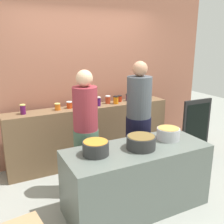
{
  "coord_description": "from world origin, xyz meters",
  "views": [
    {
      "loc": [
        -1.5,
        -2.63,
        1.99
      ],
      "look_at": [
        0.0,
        0.35,
        1.05
      ],
      "focal_mm": 41.46,
      "sensor_mm": 36.0,
      "label": 1
    }
  ],
  "objects": [
    {
      "name": "preserve_jar_9",
      "position": [
        0.85,
        1.08,
        1.02
      ],
      "size": [
        0.09,
        0.09,
        0.12
      ],
      "color": "#8E3A18",
      "rests_on": "display_shelf"
    },
    {
      "name": "preserve_jar_6",
      "position": [
        0.43,
        1.06,
        1.03
      ],
      "size": [
        0.09,
        0.09,
        0.13
      ],
      "color": "orange",
      "rests_on": "display_shelf"
    },
    {
      "name": "cooking_pot_center",
      "position": [
        0.03,
        -0.33,
        0.86
      ],
      "size": [
        0.33,
        0.33,
        0.15
      ],
      "color": "#2D2D2D",
      "rests_on": "prep_table"
    },
    {
      "name": "preserve_jar_10",
      "position": [
        1.02,
        1.08,
        1.03
      ],
      "size": [
        0.07,
        0.07,
        0.15
      ],
      "color": "olive",
      "rests_on": "display_shelf"
    },
    {
      "name": "ground",
      "position": [
        0.0,
        0.0,
        0.0
      ],
      "size": [
        12.0,
        12.0,
        0.0
      ],
      "primitive_type": "plane",
      "color": "gray"
    },
    {
      "name": "preserve_jar_2",
      "position": [
        -0.35,
        1.13,
        1.01
      ],
      "size": [
        0.09,
        0.09,
        0.11
      ],
      "color": "#BC3813",
      "rests_on": "display_shelf"
    },
    {
      "name": "cook_with_tongs",
      "position": [
        -0.41,
        0.27,
        0.75
      ],
      "size": [
        0.32,
        0.32,
        1.64
      ],
      "color": "#455F4B",
      "rests_on": "ground"
    },
    {
      "name": "storefront_wall",
      "position": [
        0.0,
        1.45,
        1.5
      ],
      "size": [
        4.8,
        0.12,
        3.0
      ],
      "primitive_type": "cube",
      "color": "#A1624B",
      "rests_on": "ground"
    },
    {
      "name": "preserve_jar_3",
      "position": [
        -0.24,
        1.13,
        1.03
      ],
      "size": [
        0.09,
        0.09,
        0.13
      ],
      "color": "#571C5E",
      "rests_on": "display_shelf"
    },
    {
      "name": "prep_table",
      "position": [
        0.0,
        -0.3,
        0.39
      ],
      "size": [
        1.7,
        0.7,
        0.78
      ],
      "primitive_type": "cube",
      "color": "#59625C",
      "rests_on": "ground"
    },
    {
      "name": "preserve_jar_7",
      "position": [
        0.56,
        1.17,
        1.01
      ],
      "size": [
        0.08,
        0.08,
        0.11
      ],
      "color": "#A62710",
      "rests_on": "display_shelf"
    },
    {
      "name": "preserve_jar_4",
      "position": [
        0.12,
        1.06,
        1.03
      ],
      "size": [
        0.07,
        0.07,
        0.15
      ],
      "color": "#49165B",
      "rests_on": "display_shelf"
    },
    {
      "name": "preserve_jar_1",
      "position": [
        -0.54,
        1.1,
        1.01
      ],
      "size": [
        0.09,
        0.09,
        0.1
      ],
      "color": "#D36319",
      "rests_on": "display_shelf"
    },
    {
      "name": "chalkboard_sign",
      "position": [
        1.72,
        0.51,
        0.51
      ],
      "size": [
        0.59,
        0.05,
        1.01
      ],
      "color": "black",
      "rests_on": "ground"
    },
    {
      "name": "preserve_jar_5",
      "position": [
        0.32,
        1.14,
        1.03
      ],
      "size": [
        0.08,
        0.08,
        0.13
      ],
      "color": "#AE361B",
      "rests_on": "display_shelf"
    },
    {
      "name": "cooking_pot_right",
      "position": [
        0.48,
        -0.24,
        0.86
      ],
      "size": [
        0.29,
        0.29,
        0.15
      ],
      "color": "#B7B7BC",
      "rests_on": "prep_table"
    },
    {
      "name": "cook_in_cap",
      "position": [
        0.41,
        0.33,
        0.78
      ],
      "size": [
        0.36,
        0.36,
        1.71
      ],
      "color": "black",
      "rests_on": "ground"
    },
    {
      "name": "preserve_jar_8",
      "position": [
        0.72,
        1.16,
        1.02
      ],
      "size": [
        0.09,
        0.09,
        0.12
      ],
      "color": "#3F2948",
      "rests_on": "display_shelf"
    },
    {
      "name": "preserve_jar_0",
      "position": [
        -1.04,
        1.11,
        1.03
      ],
      "size": [
        0.08,
        0.08,
        0.14
      ],
      "color": "#521349",
      "rests_on": "display_shelf"
    },
    {
      "name": "cooking_pot_left",
      "position": [
        -0.5,
        -0.25,
        0.86
      ],
      "size": [
        0.29,
        0.29,
        0.15
      ],
      "color": "#2D2D2D",
      "rests_on": "prep_table"
    },
    {
      "name": "display_shelf",
      "position": [
        0.0,
        1.1,
        0.48
      ],
      "size": [
        2.7,
        0.36,
        0.96
      ],
      "primitive_type": "cube",
      "color": "brown",
      "rests_on": "ground"
    }
  ]
}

